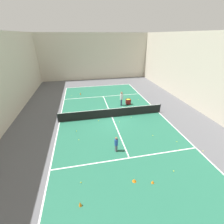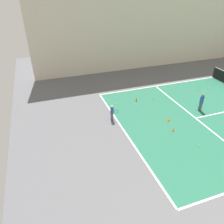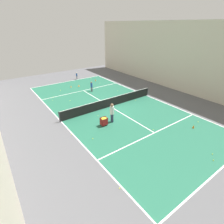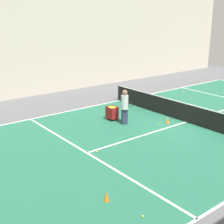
{
  "view_description": "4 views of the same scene",
  "coord_description": "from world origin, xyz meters",
  "px_view_note": "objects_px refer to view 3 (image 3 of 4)",
  "views": [
    {
      "loc": [
        -2.93,
        -14.22,
        8.14
      ],
      "look_at": [
        0.0,
        0.0,
        0.63
      ],
      "focal_mm": 24.0,
      "sensor_mm": 36.0,
      "label": 1
    },
    {
      "loc": [
        10.01,
        -15.97,
        8.14
      ],
      "look_at": [
        -1.71,
        -11.87,
        0.62
      ],
      "focal_mm": 35.0,
      "sensor_mm": 36.0,
      "label": 2
    },
    {
      "loc": [
        10.01,
        14.16,
        8.14
      ],
      "look_at": [
        1.79,
        2.79,
        1.02
      ],
      "focal_mm": 28.0,
      "sensor_mm": 36.0,
      "label": 3
    },
    {
      "loc": [
        -10.01,
        12.86,
        5.49
      ],
      "look_at": [
        2.75,
        2.87,
        0.45
      ],
      "focal_mm": 50.0,
      "sensor_mm": 36.0,
      "label": 4
    }
  ],
  "objects_px": {
    "player_near_baseline": "(77,75)",
    "training_cone_1": "(71,86)",
    "training_cone_0": "(79,86)",
    "tennis_net": "(110,102)",
    "coach_at_net": "(112,112)",
    "ball_cart": "(104,120)",
    "child_midcourt": "(92,86)"
  },
  "relations": [
    {
      "from": "training_cone_0",
      "to": "training_cone_1",
      "type": "height_order",
      "value": "training_cone_1"
    },
    {
      "from": "player_near_baseline",
      "to": "training_cone_1",
      "type": "relative_size",
      "value": 5.6
    },
    {
      "from": "child_midcourt",
      "to": "ball_cart",
      "type": "xyz_separation_m",
      "value": [
        3.54,
        8.3,
        -0.23
      ]
    },
    {
      "from": "training_cone_0",
      "to": "player_near_baseline",
      "type": "bearing_deg",
      "value": -111.75
    },
    {
      "from": "child_midcourt",
      "to": "training_cone_0",
      "type": "height_order",
      "value": "child_midcourt"
    },
    {
      "from": "tennis_net",
      "to": "coach_at_net",
      "type": "height_order",
      "value": "coach_at_net"
    },
    {
      "from": "player_near_baseline",
      "to": "training_cone_1",
      "type": "distance_m",
      "value": 4.07
    },
    {
      "from": "coach_at_net",
      "to": "child_midcourt",
      "type": "relative_size",
      "value": 1.38
    },
    {
      "from": "child_midcourt",
      "to": "training_cone_0",
      "type": "xyz_separation_m",
      "value": [
        0.49,
        -2.9,
        -0.66
      ]
    },
    {
      "from": "coach_at_net",
      "to": "training_cone_0",
      "type": "relative_size",
      "value": 7.13
    },
    {
      "from": "training_cone_0",
      "to": "training_cone_1",
      "type": "bearing_deg",
      "value": -17.42
    },
    {
      "from": "ball_cart",
      "to": "training_cone_0",
      "type": "distance_m",
      "value": 11.62
    },
    {
      "from": "ball_cart",
      "to": "child_midcourt",
      "type": "bearing_deg",
      "value": -113.08
    },
    {
      "from": "player_near_baseline",
      "to": "child_midcourt",
      "type": "distance_m",
      "value": 6.49
    },
    {
      "from": "child_midcourt",
      "to": "ball_cart",
      "type": "height_order",
      "value": "child_midcourt"
    },
    {
      "from": "child_midcourt",
      "to": "ball_cart",
      "type": "relative_size",
      "value": 1.74
    },
    {
      "from": "coach_at_net",
      "to": "child_midcourt",
      "type": "distance_m",
      "value": 8.61
    },
    {
      "from": "child_midcourt",
      "to": "coach_at_net",
      "type": "bearing_deg",
      "value": -28.44
    },
    {
      "from": "coach_at_net",
      "to": "training_cone_1",
      "type": "bearing_deg",
      "value": 12.66
    },
    {
      "from": "child_midcourt",
      "to": "training_cone_0",
      "type": "relative_size",
      "value": 5.16
    },
    {
      "from": "training_cone_1",
      "to": "tennis_net",
      "type": "bearing_deg",
      "value": 95.1
    },
    {
      "from": "ball_cart",
      "to": "training_cone_1",
      "type": "xyz_separation_m",
      "value": [
        -1.97,
        -11.54,
        -0.43
      ]
    },
    {
      "from": "player_near_baseline",
      "to": "ball_cart",
      "type": "xyz_separation_m",
      "value": [
        4.45,
        14.73,
        -0.11
      ]
    },
    {
      "from": "tennis_net",
      "to": "training_cone_0",
      "type": "height_order",
      "value": "tennis_net"
    },
    {
      "from": "coach_at_net",
      "to": "ball_cart",
      "type": "bearing_deg",
      "value": 113.24
    },
    {
      "from": "player_near_baseline",
      "to": "training_cone_1",
      "type": "bearing_deg",
      "value": -19.21
    },
    {
      "from": "tennis_net",
      "to": "player_near_baseline",
      "type": "distance_m",
      "value": 11.98
    },
    {
      "from": "coach_at_net",
      "to": "child_midcourt",
      "type": "xyz_separation_m",
      "value": [
        -2.58,
        -8.21,
        -0.29
      ]
    },
    {
      "from": "player_near_baseline",
      "to": "child_midcourt",
      "type": "bearing_deg",
      "value": 10.53
    },
    {
      "from": "player_near_baseline",
      "to": "ball_cart",
      "type": "relative_size",
      "value": 1.48
    },
    {
      "from": "player_near_baseline",
      "to": "training_cone_0",
      "type": "bearing_deg",
      "value": -3.12
    },
    {
      "from": "ball_cart",
      "to": "training_cone_1",
      "type": "relative_size",
      "value": 3.8
    }
  ]
}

